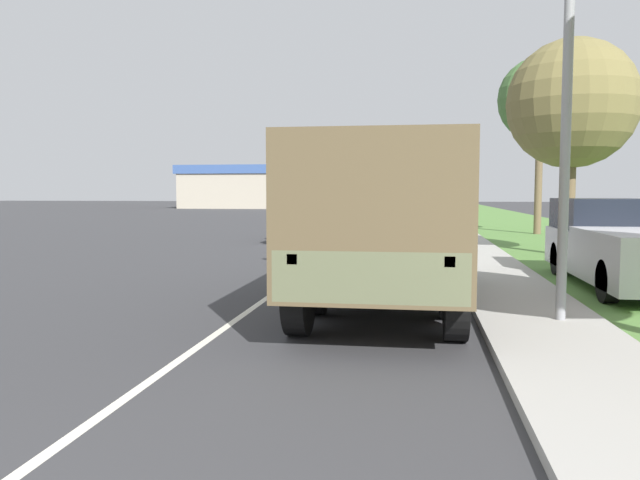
% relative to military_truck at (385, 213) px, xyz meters
% --- Properties ---
extents(ground_plane, '(180.00, 180.00, 0.00)m').
position_rel_military_truck_xyz_m(ground_plane, '(-2.17, 29.98, -1.59)').
color(ground_plane, '#38383A').
extents(lane_centre_stripe, '(0.12, 120.00, 0.00)m').
position_rel_military_truck_xyz_m(lane_centre_stripe, '(-2.17, 29.98, -1.58)').
color(lane_centre_stripe, silver).
rests_on(lane_centre_stripe, ground).
extents(sidewalk_right, '(1.80, 120.00, 0.12)m').
position_rel_military_truck_xyz_m(sidewalk_right, '(2.33, 29.98, -1.53)').
color(sidewalk_right, '#ADAAA3').
rests_on(sidewalk_right, ground).
extents(grass_strip_right, '(7.00, 120.00, 0.02)m').
position_rel_military_truck_xyz_m(grass_strip_right, '(6.73, 29.98, -1.58)').
color(grass_strip_right, '#56843D').
rests_on(grass_strip_right, ground).
extents(military_truck, '(2.38, 6.86, 2.77)m').
position_rel_military_truck_xyz_m(military_truck, '(0.00, 0.00, 0.00)').
color(military_truck, '#606647').
rests_on(military_truck, ground).
extents(car_nearest_ahead, '(1.90, 4.34, 1.41)m').
position_rel_military_truck_xyz_m(car_nearest_ahead, '(-3.98, 14.17, -0.94)').
color(car_nearest_ahead, '#B7BABF').
rests_on(car_nearest_ahead, ground).
extents(car_second_ahead, '(1.89, 4.58, 1.73)m').
position_rel_military_truck_xyz_m(car_second_ahead, '(-4.26, 28.62, -0.82)').
color(car_second_ahead, silver).
rests_on(car_second_ahead, ground).
extents(car_third_ahead, '(1.81, 4.87, 1.69)m').
position_rel_military_truck_xyz_m(car_third_ahead, '(-0.15, 42.70, -0.83)').
color(car_third_ahead, '#336B3D').
rests_on(car_third_ahead, ground).
extents(car_fourth_ahead, '(1.71, 4.70, 1.64)m').
position_rel_military_truck_xyz_m(car_fourth_ahead, '(-3.60, 52.39, -0.85)').
color(car_fourth_ahead, maroon).
rests_on(car_fourth_ahead, ground).
extents(car_farthest_ahead, '(1.76, 4.36, 1.68)m').
position_rel_military_truck_xyz_m(car_farthest_ahead, '(-0.30, 62.47, -0.84)').
color(car_farthest_ahead, navy).
rests_on(car_farthest_ahead, ground).
extents(pickup_truck, '(1.99, 5.77, 1.78)m').
position_rel_military_truck_xyz_m(pickup_truck, '(4.70, 3.11, -0.73)').
color(pickup_truck, silver).
rests_on(pickup_truck, grass_strip_right).
extents(lamp_post, '(1.69, 0.24, 7.18)m').
position_rel_military_truck_xyz_m(lamp_post, '(2.37, -1.20, 2.80)').
color(lamp_post, gray).
rests_on(lamp_post, sidewalk_right).
extents(tree_mid_right, '(3.86, 3.86, 6.50)m').
position_rel_military_truck_xyz_m(tree_mid_right, '(5.10, 9.41, 2.98)').
color(tree_mid_right, brown).
rests_on(tree_mid_right, grass_strip_right).
extents(tree_far_right, '(3.83, 3.83, 8.04)m').
position_rel_military_truck_xyz_m(tree_far_right, '(6.04, 19.42, 4.53)').
color(tree_far_right, brown).
rests_on(tree_far_right, grass_strip_right).
extents(building_distant, '(16.87, 9.78, 5.13)m').
position_rel_military_truck_xyz_m(building_distant, '(-19.32, 64.33, 1.01)').
color(building_distant, '#B2A893').
rests_on(building_distant, ground).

